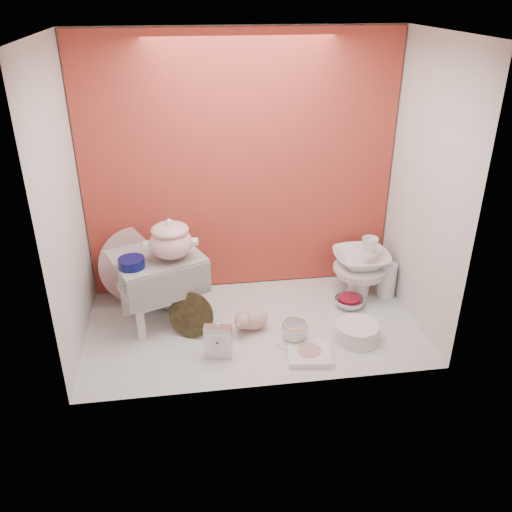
# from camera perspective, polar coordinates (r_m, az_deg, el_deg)

# --- Properties ---
(ground) EXTENTS (1.80, 1.80, 0.00)m
(ground) POSITION_cam_1_polar(r_m,az_deg,el_deg) (2.99, -0.33, -7.39)
(ground) COLOR silver
(ground) RESTS_ON ground
(niche_shell) EXTENTS (1.86, 1.03, 1.53)m
(niche_shell) POSITION_cam_1_polar(r_m,az_deg,el_deg) (2.76, -0.91, 10.98)
(niche_shell) COLOR #B7342D
(niche_shell) RESTS_ON ground
(step_stool) EXTENTS (0.57, 0.53, 0.40)m
(step_stool) POSITION_cam_1_polar(r_m,az_deg,el_deg) (3.00, -10.28, -3.28)
(step_stool) COLOR silver
(step_stool) RESTS_ON ground
(soup_tureen) EXTENTS (0.35, 0.35, 0.23)m
(soup_tureen) POSITION_cam_1_polar(r_m,az_deg,el_deg) (2.81, -9.03, 1.79)
(soup_tureen) COLOR white
(soup_tureen) RESTS_ON step_stool
(cobalt_bowl) EXTENTS (0.14, 0.14, 0.05)m
(cobalt_bowl) POSITION_cam_1_polar(r_m,az_deg,el_deg) (2.80, -13.04, -0.71)
(cobalt_bowl) COLOR #090E49
(cobalt_bowl) RESTS_ON step_stool
(floral_platter) EXTENTS (0.47, 0.31, 0.43)m
(floral_platter) POSITION_cam_1_polar(r_m,az_deg,el_deg) (3.23, -12.55, -0.87)
(floral_platter) COLOR silver
(floral_platter) RESTS_ON ground
(blue_white_vase) EXTENTS (0.34, 0.34, 0.27)m
(blue_white_vase) POSITION_cam_1_polar(r_m,az_deg,el_deg) (3.15, -9.02, -2.98)
(blue_white_vase) COLOR white
(blue_white_vase) RESTS_ON ground
(lacquer_tray) EXTENTS (0.26, 0.17, 0.24)m
(lacquer_tray) POSITION_cam_1_polar(r_m,az_deg,el_deg) (2.88, -6.91, -6.23)
(lacquer_tray) COLOR black
(lacquer_tray) RESTS_ON ground
(mantel_clock) EXTENTS (0.15, 0.08, 0.20)m
(mantel_clock) POSITION_cam_1_polar(r_m,az_deg,el_deg) (2.72, -4.02, -8.87)
(mantel_clock) COLOR silver
(mantel_clock) RESTS_ON ground
(plush_pig) EXTENTS (0.27, 0.23, 0.13)m
(plush_pig) POSITION_cam_1_polar(r_m,az_deg,el_deg) (2.93, -0.43, -6.64)
(plush_pig) COLOR tan
(plush_pig) RESTS_ON ground
(teacup_saucer) EXTENTS (0.23, 0.23, 0.01)m
(teacup_saucer) POSITION_cam_1_polar(r_m,az_deg,el_deg) (2.87, 4.08, -8.94)
(teacup_saucer) COLOR white
(teacup_saucer) RESTS_ON ground
(gold_rim_teacup) EXTENTS (0.15, 0.15, 0.11)m
(gold_rim_teacup) POSITION_cam_1_polar(r_m,az_deg,el_deg) (2.84, 4.12, -7.94)
(gold_rim_teacup) COLOR white
(gold_rim_teacup) RESTS_ON teacup_saucer
(lattice_dish) EXTENTS (0.25, 0.25, 0.03)m
(lattice_dish) POSITION_cam_1_polar(r_m,az_deg,el_deg) (2.78, 5.64, -10.19)
(lattice_dish) COLOR white
(lattice_dish) RESTS_ON ground
(dinner_plate_stack) EXTENTS (0.26, 0.26, 0.09)m
(dinner_plate_stack) POSITION_cam_1_polar(r_m,az_deg,el_deg) (2.92, 10.64, -7.87)
(dinner_plate_stack) COLOR white
(dinner_plate_stack) RESTS_ON ground
(crystal_bowl) EXTENTS (0.18, 0.18, 0.05)m
(crystal_bowl) POSITION_cam_1_polar(r_m,az_deg,el_deg) (3.19, 9.84, -4.85)
(crystal_bowl) COLOR silver
(crystal_bowl) RESTS_ON ground
(clear_glass_vase) EXTENTS (0.14, 0.14, 0.21)m
(clear_glass_vase) POSITION_cam_1_polar(r_m,az_deg,el_deg) (3.31, 13.68, -2.48)
(clear_glass_vase) COLOR silver
(clear_glass_vase) RESTS_ON ground
(porcelain_tower) EXTENTS (0.34, 0.34, 0.37)m
(porcelain_tower) POSITION_cam_1_polar(r_m,az_deg,el_deg) (3.26, 11.00, -1.04)
(porcelain_tower) COLOR white
(porcelain_tower) RESTS_ON ground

